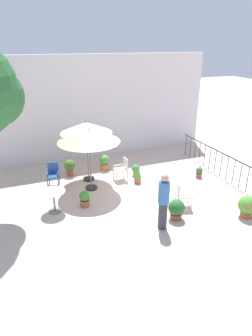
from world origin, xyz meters
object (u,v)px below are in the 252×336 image
Objects in this scene: potted_plant_0 at (199,172)px; potted_plant_6 at (136,169)px; potted_plant_3 at (70,166)px; potted_plant_2 at (104,162)px; patio_chair_1 at (122,168)px; standing_person at (163,201)px; patio_chair_2 at (53,173)px; potted_plant_7 at (85,199)px; cafe_table_0 at (54,197)px; potted_plant_4 at (138,174)px; patio_umbrella_1 at (89,136)px; potted_plant_5 at (248,206)px; patio_chair_0 at (181,193)px; patio_umbrella_0 at (86,128)px; potted_plant_1 at (176,209)px.

potted_plant_0 is 2.56m from potted_plant_6.
potted_plant_2 is at bearing 1.08° from potted_plant_3.
patio_chair_1 is 0.51× the size of standing_person.
potted_plant_0 is 3.95m from potted_plant_2.
patio_chair_2 is 1.56× the size of potted_plant_7.
potted_plant_4 is at bearing 15.38° from cafe_table_0.
potted_plant_7 is (0.69, -2.01, -0.20)m from patio_chair_2.
patio_chair_1 is at bearing -166.95° from potted_plant_6.
patio_umbrella_1 reaches higher than potted_plant_5.
cafe_table_0 reaches higher than potted_plant_0.
patio_chair_2 reaches higher than potted_plant_0.
cafe_table_0 is 3.51m from standing_person.
patio_umbrella_1 reaches higher than potted_plant_4.
potted_plant_7 is at bearing 157.33° from patio_chair_0.
patio_chair_0 reaches higher than cafe_table_0.
patio_umbrella_1 is 3.63m from standing_person.
patio_chair_1 reaches higher than potted_plant_3.
patio_umbrella_0 is 1.04× the size of patio_umbrella_1.
potted_plant_5 is at bearing -96.00° from potted_plant_0.
potted_plant_4 is at bearing -65.20° from potted_plant_2.
cafe_table_0 reaches higher than potted_plant_1.
cafe_table_0 reaches higher than potted_plant_3.
patio_chair_2 is at bearing 160.84° from potted_plant_4.
potted_plant_5 is at bearing -48.96° from potted_plant_3.
cafe_table_0 is 5.87m from potted_plant_0.
potted_plant_4 is (1.69, -0.99, -1.74)m from patio_umbrella_0.
patio_chair_0 is 0.77m from potted_plant_1.
cafe_table_0 is 0.89× the size of patio_chair_2.
patio_chair_1 is 1.29× the size of potted_plant_3.
patio_chair_2 reaches higher than potted_plant_5.
cafe_table_0 is 0.44× the size of standing_person.
standing_person reaches higher than potted_plant_3.
patio_chair_2 is 1.82× the size of potted_plant_6.
patio_chair_1 is 3.30m from potted_plant_1.
potted_plant_4 is at bearing 22.09° from potted_plant_7.
potted_plant_7 is (-4.54, 2.51, -0.10)m from potted_plant_5.
patio_chair_2 is 1.29× the size of potted_plant_2.
potted_plant_6 is at bearing 78.47° from standing_person.
potted_plant_3 reaches higher than potted_plant_2.
patio_umbrella_0 is 1.95m from potted_plant_3.
patio_chair_0 is 2.89m from patio_chair_1.
patio_umbrella_0 reaches higher than patio_chair_0.
potted_plant_0 is 0.78× the size of potted_plant_7.
patio_chair_0 is at bearing 47.69° from potted_plant_1.
potted_plant_5 reaches higher than potted_plant_7.
patio_chair_0 is 1.92× the size of potted_plant_6.
cafe_table_0 reaches higher than potted_plant_4.
patio_chair_1 is 1.26m from potted_plant_2.
potted_plant_2 is at bearing 56.40° from patio_umbrella_1.
potted_plant_5 is 1.48× the size of potted_plant_6.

